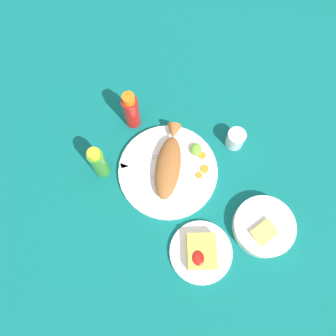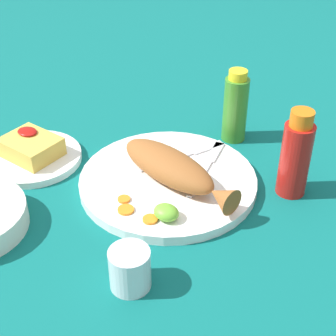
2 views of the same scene
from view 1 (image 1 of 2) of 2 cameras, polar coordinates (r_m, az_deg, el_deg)
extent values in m
plane|color=#0C605B|center=(1.07, 0.00, -0.69)|extent=(4.00, 4.00, 0.00)
cylinder|color=white|center=(1.06, 0.00, -0.53)|extent=(0.32, 0.32, 0.02)
ellipsoid|color=#935628|center=(1.03, 0.00, 0.11)|extent=(0.22, 0.11, 0.05)
cone|color=#935628|center=(1.08, 0.97, 6.35)|extent=(0.05, 0.05, 0.05)
cube|color=silver|center=(1.04, -2.01, -1.95)|extent=(0.05, 0.11, 0.00)
cube|color=silver|center=(1.06, -6.68, -0.24)|extent=(0.04, 0.07, 0.00)
cube|color=silver|center=(1.07, -1.58, 2.15)|extent=(0.04, 0.11, 0.00)
cube|color=silver|center=(1.06, -6.38, 0.84)|extent=(0.03, 0.07, 0.00)
cylinder|color=orange|center=(1.05, 5.39, -1.27)|extent=(0.02, 0.02, 0.00)
cylinder|color=orange|center=(1.06, 6.38, -0.10)|extent=(0.03, 0.03, 0.00)
cylinder|color=orange|center=(1.07, 5.98, 2.20)|extent=(0.02, 0.02, 0.00)
ellipsoid|color=#6BB233|center=(1.07, 4.91, 3.25)|extent=(0.04, 0.04, 0.02)
cylinder|color=#B21914|center=(1.09, -6.40, 9.66)|extent=(0.05, 0.05, 0.13)
cylinder|color=orange|center=(1.02, -6.89, 11.89)|extent=(0.04, 0.04, 0.03)
cylinder|color=#3D8428|center=(1.03, -11.93, 0.85)|extent=(0.05, 0.05, 0.13)
cylinder|color=yellow|center=(0.96, -12.81, 2.43)|extent=(0.04, 0.04, 0.02)
cylinder|color=silver|center=(1.10, 11.67, 5.00)|extent=(0.06, 0.06, 0.06)
cylinder|color=white|center=(1.12, 11.50, 4.62)|extent=(0.05, 0.05, 0.03)
cylinder|color=white|center=(1.01, 5.74, -14.37)|extent=(0.19, 0.19, 0.01)
cube|color=gold|center=(0.99, 5.88, -14.24)|extent=(0.10, 0.08, 0.04)
ellipsoid|color=#AD140F|center=(0.96, 5.31, -15.37)|extent=(0.04, 0.03, 0.01)
cylinder|color=white|center=(1.05, 16.33, -9.74)|extent=(0.19, 0.19, 0.04)
cylinder|color=olive|center=(1.03, 16.52, -9.62)|extent=(0.16, 0.16, 0.01)
cube|color=gold|center=(1.02, 16.88, -11.31)|extent=(0.11, 0.10, 0.02)
camera|label=2|loc=(1.10, 40.48, 33.67)|focal=55.00mm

